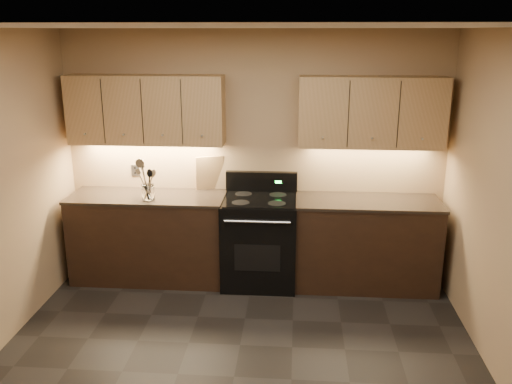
{
  "coord_description": "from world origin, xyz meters",
  "views": [
    {
      "loc": [
        0.45,
        -3.59,
        2.58
      ],
      "look_at": [
        0.06,
        1.45,
        1.07
      ],
      "focal_mm": 38.0,
      "sensor_mm": 36.0,
      "label": 1
    }
  ],
  "objects": [
    {
      "name": "floor",
      "position": [
        0.0,
        0.0,
        0.0
      ],
      "size": [
        4.0,
        4.0,
        0.0
      ],
      "primitive_type": "plane",
      "color": "black",
      "rests_on": "ground"
    },
    {
      "name": "outlet_plate",
      "position": [
        -1.3,
        1.99,
        1.12
      ],
      "size": [
        0.08,
        0.01,
        0.12
      ],
      "primitive_type": "cube",
      "color": "#B2B5BA",
      "rests_on": "wall_back"
    },
    {
      "name": "wooden_spoon",
      "position": [
        -1.07,
        1.54,
        1.1
      ],
      "size": [
        0.16,
        0.09,
        0.31
      ],
      "primitive_type": null,
      "rotation": [
        -0.04,
        0.34,
        0.15
      ],
      "color": "tan",
      "rests_on": "utensil_crock"
    },
    {
      "name": "steel_spatula",
      "position": [
        -1.03,
        1.56,
        1.11
      ],
      "size": [
        0.22,
        0.12,
        0.34
      ],
      "primitive_type": null,
      "rotation": [
        -0.02,
        -0.4,
        -0.14
      ],
      "color": "silver",
      "rests_on": "utensil_crock"
    },
    {
      "name": "black_turner",
      "position": [
        -1.04,
        1.53,
        1.14
      ],
      "size": [
        0.18,
        0.2,
        0.4
      ],
      "primitive_type": null,
      "rotation": [
        -0.33,
        -0.12,
        0.34
      ],
      "color": "black",
      "rests_on": "utensil_crock"
    },
    {
      "name": "stove",
      "position": [
        0.08,
        1.68,
        0.48
      ],
      "size": [
        0.76,
        0.68,
        1.14
      ],
      "color": "black",
      "rests_on": "ground"
    },
    {
      "name": "black_spoon",
      "position": [
        -1.05,
        1.58,
        1.1
      ],
      "size": [
        0.1,
        0.11,
        0.31
      ],
      "primitive_type": null,
      "rotation": [
        0.15,
        0.14,
        -0.06
      ],
      "color": "black",
      "rests_on": "utensil_crock"
    },
    {
      "name": "counter_right",
      "position": [
        1.18,
        1.7,
        0.47
      ],
      "size": [
        1.46,
        0.62,
        0.93
      ],
      "color": "black",
      "rests_on": "ground"
    },
    {
      "name": "utensil_crock",
      "position": [
        -1.04,
        1.56,
        1.0
      ],
      "size": [
        0.15,
        0.15,
        0.16
      ],
      "color": "white",
      "rests_on": "counter_left"
    },
    {
      "name": "cutting_board",
      "position": [
        -0.48,
        1.97,
        1.11
      ],
      "size": [
        0.3,
        0.16,
        0.37
      ],
      "primitive_type": "cube",
      "rotation": [
        0.12,
        0.0,
        0.34
      ],
      "color": "tan",
      "rests_on": "counter_left"
    },
    {
      "name": "ceiling",
      "position": [
        0.0,
        0.0,
        2.6
      ],
      "size": [
        4.0,
        4.0,
        0.0
      ],
      "primitive_type": "plane",
      "rotation": [
        3.14,
        0.0,
        0.0
      ],
      "color": "silver",
      "rests_on": "wall_back"
    },
    {
      "name": "counter_left",
      "position": [
        -1.1,
        1.7,
        0.47
      ],
      "size": [
        1.62,
        0.62,
        0.93
      ],
      "color": "black",
      "rests_on": "ground"
    },
    {
      "name": "steel_skimmer",
      "position": [
        -1.01,
        1.54,
        1.15
      ],
      "size": [
        0.19,
        0.1,
        0.41
      ],
      "primitive_type": null,
      "rotation": [
        -0.02,
        -0.25,
        -0.0
      ],
      "color": "silver",
      "rests_on": "utensil_crock"
    },
    {
      "name": "upper_cab_left",
      "position": [
        -1.1,
        1.85,
        1.8
      ],
      "size": [
        1.6,
        0.3,
        0.7
      ],
      "primitive_type": "cube",
      "color": "tan",
      "rests_on": "wall_back"
    },
    {
      "name": "upper_cab_right",
      "position": [
        1.18,
        1.85,
        1.8
      ],
      "size": [
        1.44,
        0.3,
        0.7
      ],
      "primitive_type": "cube",
      "color": "tan",
      "rests_on": "wall_back"
    },
    {
      "name": "wall_back",
      "position": [
        0.0,
        2.0,
        1.3
      ],
      "size": [
        4.0,
        0.04,
        2.6
      ],
      "primitive_type": "cube",
      "color": "#99785A",
      "rests_on": "ground"
    }
  ]
}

